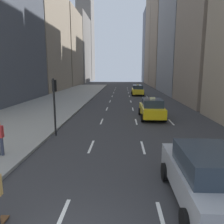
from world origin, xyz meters
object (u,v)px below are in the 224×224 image
object	(u,v)px
taxi_lead	(152,108)
taxi_second	(138,90)
sedan_black_near	(205,176)
traffic_light_pole	(54,98)

from	to	relation	value
taxi_lead	taxi_second	size ratio (longest dim) A/B	1.00
taxi_lead	taxi_second	xyz separation A→B (m)	(0.00, 18.46, 0.00)
taxi_lead	taxi_second	distance (m)	18.46
sedan_black_near	traffic_light_pole	world-z (taller)	traffic_light_pole
taxi_lead	sedan_black_near	distance (m)	12.34
taxi_lead	taxi_second	bearing A→B (deg)	90.00
sedan_black_near	traffic_light_pole	size ratio (longest dim) A/B	1.24
taxi_lead	sedan_black_near	size ratio (longest dim) A/B	0.99
sedan_black_near	traffic_light_pole	xyz separation A→B (m)	(-6.75, 7.05, 1.50)
taxi_second	sedan_black_near	distance (m)	30.80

